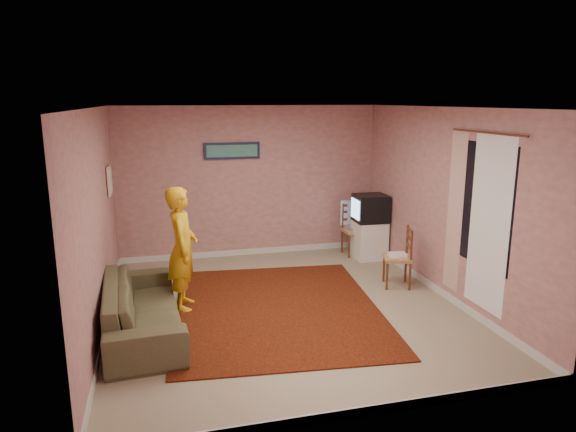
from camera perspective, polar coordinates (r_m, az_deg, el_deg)
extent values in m
plane|color=gray|center=(6.90, -0.35, -10.16)|extent=(5.00, 5.00, 0.00)
cube|color=tan|center=(8.91, -4.27, 3.78)|extent=(4.50, 0.02, 2.60)
cube|color=tan|center=(4.21, 7.97, -6.63)|extent=(4.50, 0.02, 2.60)
cube|color=tan|center=(6.36, -20.43, -0.66)|extent=(0.02, 5.00, 2.60)
cube|color=tan|center=(7.37, 16.87, 1.36)|extent=(0.02, 5.00, 2.60)
cube|color=white|center=(6.35, -0.38, 11.97)|extent=(4.50, 5.00, 0.02)
cube|color=silver|center=(9.18, -4.13, -3.96)|extent=(4.50, 0.02, 0.10)
cube|color=silver|center=(4.78, 7.43, -20.87)|extent=(4.50, 0.02, 0.10)
cube|color=silver|center=(6.74, -19.51, -11.04)|extent=(0.02, 5.00, 0.10)
cube|color=silver|center=(7.70, 16.20, -7.80)|extent=(0.02, 5.00, 0.10)
cube|color=black|center=(6.60, 20.92, 1.10)|extent=(0.01, 1.10, 1.50)
cube|color=white|center=(6.52, 21.43, -0.89)|extent=(0.01, 0.75, 2.10)
cube|color=beige|center=(7.07, 18.06, 0.39)|extent=(0.01, 0.35, 2.10)
cylinder|color=#5F2D1C|center=(6.47, 21.21, 8.65)|extent=(0.02, 1.40, 0.02)
cube|color=#121633|center=(8.76, -6.24, 7.22)|extent=(0.95, 0.03, 0.28)
cube|color=#2D677F|center=(8.74, -6.22, 7.21)|extent=(0.86, 0.01, 0.20)
cube|color=beige|center=(7.88, -19.23, 3.75)|extent=(0.03, 0.38, 0.42)
cube|color=silver|center=(7.88, -19.09, 3.76)|extent=(0.01, 0.30, 0.34)
cube|color=black|center=(6.87, -1.24, -10.21)|extent=(2.92, 3.51, 0.02)
cube|color=white|center=(8.98, 9.03, -2.63)|extent=(0.51, 0.47, 0.65)
cube|color=black|center=(8.85, 9.15, 0.86)|extent=(0.55, 0.50, 0.46)
cube|color=#8CB2F2|center=(8.76, 7.50, 0.79)|extent=(0.03, 0.39, 0.33)
cube|color=tan|center=(9.12, 7.46, -1.62)|extent=(0.42, 0.40, 0.05)
cube|color=#5F2D1C|center=(9.06, 7.50, -0.19)|extent=(0.41, 0.05, 0.47)
cube|color=#B1B1B6|center=(9.10, 7.47, -1.30)|extent=(0.38, 0.32, 0.06)
cube|color=#94C3F3|center=(9.21, 7.10, 0.41)|extent=(0.41, 0.05, 0.44)
cube|color=tan|center=(7.70, 12.04, -4.58)|extent=(0.48, 0.50, 0.05)
cube|color=#5F2D1C|center=(7.63, 12.12, -2.93)|extent=(0.15, 0.40, 0.46)
cube|color=white|center=(7.68, 12.06, -4.23)|extent=(0.27, 0.21, 0.05)
imported|color=brown|center=(6.34, -15.90, -9.76)|extent=(0.96, 2.19, 0.63)
imported|color=gold|center=(6.79, -11.65, -3.56)|extent=(0.46, 0.63, 1.62)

